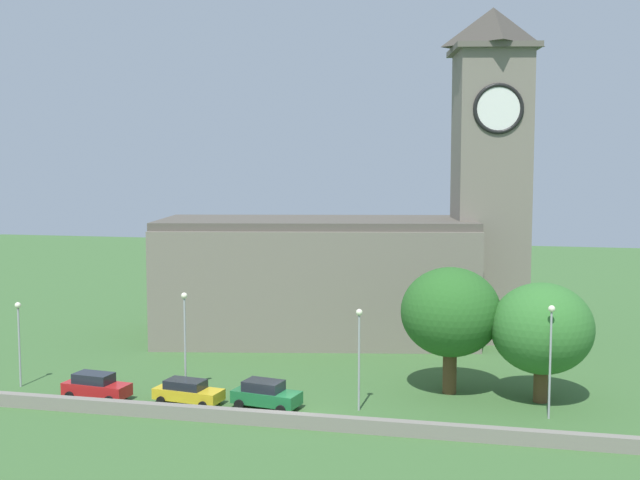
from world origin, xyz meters
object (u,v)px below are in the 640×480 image
church (357,254)px  streetlamp_central (359,343)px  car_green (266,394)px  streetlamp_west_mid (185,327)px  tree_churchyard (451,312)px  car_red (96,386)px  car_yellow (188,392)px  streetlamp_east_mid (551,344)px  tree_riverside_west (542,329)px  streetlamp_west_end (19,330)px

church → streetlamp_central: (4.09, -22.04, -3.33)m
church → streetlamp_central: church is taller
car_green → streetlamp_west_mid: streetlamp_west_mid is taller
streetlamp_central → tree_churchyard: (5.60, 5.39, 1.26)m
car_red → car_green: 12.03m
car_yellow → streetlamp_central: 12.26m
streetlamp_central → car_red: bearing=-174.9°
church → streetlamp_east_mid: size_ratio=4.82×
streetlamp_west_mid → tree_riverside_west: 24.70m
car_red → tree_churchyard: size_ratio=0.54×
streetlamp_central → tree_riverside_west: size_ratio=0.83×
car_yellow → streetlamp_central: bearing=5.1°
streetlamp_west_mid → streetlamp_central: bearing=-4.6°
car_yellow → car_green: car_green is taller
streetlamp_west_mid → streetlamp_west_end: bearing=-175.9°
car_green → tree_churchyard: size_ratio=0.53×
car_yellow → tree_churchyard: tree_churchyard is taller
car_green → streetlamp_central: size_ratio=0.70×
church → car_red: church is taller
streetlamp_west_end → tree_churchyard: tree_churchyard is taller
car_red → streetlamp_west_mid: streetlamp_west_mid is taller
car_yellow → streetlamp_east_mid: size_ratio=0.67×
car_red → streetlamp_central: (18.16, 1.61, 3.63)m
car_yellow → car_green: 5.48m
streetlamp_east_mid → tree_riverside_west: size_ratio=0.89×
streetlamp_east_mid → car_yellow: bearing=-175.1°
streetlamp_west_end → streetlamp_east_mid: streetlamp_east_mid is taller
streetlamp_east_mid → tree_churchyard: size_ratio=0.81×
car_yellow → streetlamp_west_end: 14.01m
car_yellow → church: bearing=71.9°
church → car_yellow: 25.29m
streetlamp_central → tree_churchyard: tree_churchyard is taller
car_green → streetlamp_central: streetlamp_central is taller
streetlamp_west_end → car_yellow: bearing=-4.9°
church → car_green: 24.02m
car_yellow → tree_churchyard: 19.05m
tree_riverside_west → tree_churchyard: bearing=173.1°
car_yellow → streetlamp_east_mid: bearing=4.9°
streetlamp_west_mid → tree_riverside_west: bearing=8.4°
tree_churchyard → streetlamp_central: bearing=-136.1°
car_red → tree_riverside_west: size_ratio=0.59×
car_yellow → tree_churchyard: size_ratio=0.55×
church → car_yellow: bearing=-108.1°
car_green → streetlamp_west_mid: 7.78m
car_red → streetlamp_west_mid: bearing=25.4°
streetlamp_east_mid → tree_churchyard: 7.95m
streetlamp_west_mid → tree_riverside_west: size_ratio=0.88×
car_green → tree_riverside_west: tree_riverside_west is taller
car_yellow → tree_riverside_west: size_ratio=0.60×
car_red → tree_churchyard: 25.24m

